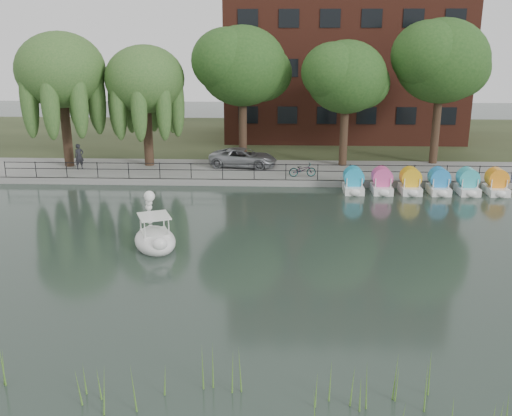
# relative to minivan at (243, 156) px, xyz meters

# --- Properties ---
(ground_plane) EXTENTS (120.00, 120.00, 0.00)m
(ground_plane) POSITION_rel_minivan_xyz_m (0.91, -16.71, -1.13)
(ground_plane) COLOR #37483E
(promenade) EXTENTS (40.00, 6.00, 0.40)m
(promenade) POSITION_rel_minivan_xyz_m (0.91, -0.71, -0.93)
(promenade) COLOR gray
(promenade) RESTS_ON ground_plane
(kerb) EXTENTS (40.00, 0.25, 0.40)m
(kerb) POSITION_rel_minivan_xyz_m (0.91, -3.66, -0.93)
(kerb) COLOR gray
(kerb) RESTS_ON ground_plane
(land_strip) EXTENTS (60.00, 22.00, 0.36)m
(land_strip) POSITION_rel_minivan_xyz_m (0.91, 13.29, -0.95)
(land_strip) COLOR #47512D
(land_strip) RESTS_ON ground_plane
(railing) EXTENTS (32.00, 0.05, 1.00)m
(railing) POSITION_rel_minivan_xyz_m (0.91, -3.46, 0.01)
(railing) COLOR black
(railing) RESTS_ON promenade
(apartment_building) EXTENTS (20.00, 10.07, 18.00)m
(apartment_building) POSITION_rel_minivan_xyz_m (7.91, 13.25, 8.23)
(apartment_building) COLOR #4C1E16
(apartment_building) RESTS_ON land_strip
(willow_left) EXTENTS (5.88, 5.88, 9.01)m
(willow_left) POSITION_rel_minivan_xyz_m (-12.09, -0.21, 5.74)
(willow_left) COLOR #473323
(willow_left) RESTS_ON promenade
(willow_mid) EXTENTS (5.32, 5.32, 8.15)m
(willow_mid) POSITION_rel_minivan_xyz_m (-6.59, 0.29, 5.11)
(willow_mid) COLOR #473323
(willow_mid) RESTS_ON promenade
(broadleaf_center) EXTENTS (6.00, 6.00, 9.25)m
(broadleaf_center) POSITION_rel_minivan_xyz_m (-0.09, 1.29, 5.93)
(broadleaf_center) COLOR #473323
(broadleaf_center) RESTS_ON promenade
(broadleaf_right) EXTENTS (5.40, 5.40, 8.32)m
(broadleaf_right) POSITION_rel_minivan_xyz_m (6.91, 0.79, 5.25)
(broadleaf_right) COLOR #473323
(broadleaf_right) RESTS_ON promenade
(broadleaf_far) EXTENTS (6.30, 6.30, 9.71)m
(broadleaf_far) POSITION_rel_minivan_xyz_m (13.41, 1.79, 6.26)
(broadleaf_far) COLOR #473323
(broadleaf_far) RESTS_ON promenade
(minivan) EXTENTS (3.17, 5.58, 1.47)m
(minivan) POSITION_rel_minivan_xyz_m (0.00, 0.00, 0.00)
(minivan) COLOR gray
(minivan) RESTS_ON promenade
(bicycle) EXTENTS (0.80, 1.78, 1.00)m
(bicycle) POSITION_rel_minivan_xyz_m (3.98, -2.70, -0.23)
(bicycle) COLOR gray
(bicycle) RESTS_ON promenade
(pedestrian) EXTENTS (0.85, 0.83, 1.98)m
(pedestrian) POSITION_rel_minivan_xyz_m (-11.03, -1.14, 0.25)
(pedestrian) COLOR black
(pedestrian) RESTS_ON promenade
(swan_boat) EXTENTS (2.71, 3.28, 2.39)m
(swan_boat) POSITION_rel_minivan_xyz_m (-3.05, -14.66, -0.61)
(swan_boat) COLOR white
(swan_boat) RESTS_ON ground_plane
(pedal_boat_row) EXTENTS (9.65, 1.70, 1.40)m
(pedal_boat_row) POSITION_rel_minivan_xyz_m (11.22, -4.90, -0.53)
(pedal_boat_row) COLOR white
(pedal_boat_row) RESTS_ON ground_plane
(reed_bank) EXTENTS (24.00, 2.40, 1.20)m
(reed_bank) POSITION_rel_minivan_xyz_m (2.91, -26.21, -0.53)
(reed_bank) COLOR #669938
(reed_bank) RESTS_ON ground_plane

